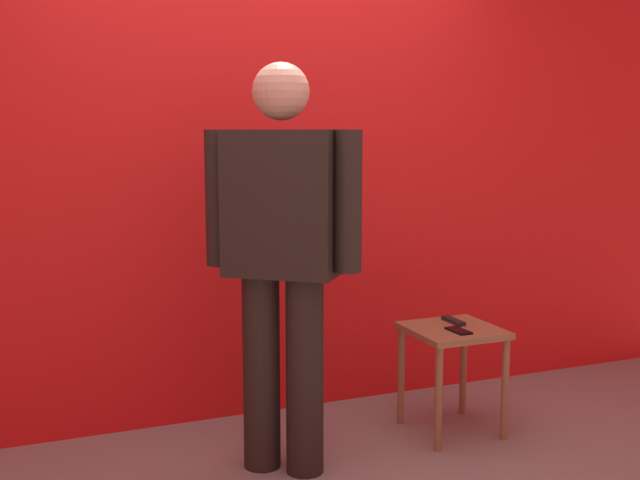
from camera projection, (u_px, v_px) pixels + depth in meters
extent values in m
cube|color=red|center=(253.00, 127.00, 3.97)|extent=(5.73, 0.12, 3.04)
cylinder|color=black|center=(261.00, 372.00, 3.41)|extent=(0.23, 0.23, 0.88)
cylinder|color=black|center=(305.00, 376.00, 3.35)|extent=(0.23, 0.23, 0.88)
cube|color=black|center=(282.00, 203.00, 3.27)|extent=(0.52, 0.49, 0.63)
cube|color=red|center=(291.00, 194.00, 3.39)|extent=(0.11, 0.09, 0.53)
cube|color=#384C99|center=(292.00, 198.00, 3.40)|extent=(0.04, 0.04, 0.48)
cylinder|color=black|center=(219.00, 198.00, 3.35)|extent=(0.17, 0.17, 0.59)
cylinder|color=black|center=(348.00, 202.00, 3.19)|extent=(0.17, 0.17, 0.59)
sphere|color=tan|center=(281.00, 91.00, 3.21)|extent=(0.24, 0.24, 0.24)
cube|color=olive|center=(453.00, 330.00, 3.80)|extent=(0.43, 0.43, 0.03)
cylinder|color=olive|center=(439.00, 399.00, 3.60)|extent=(0.04, 0.04, 0.51)
cylinder|color=olive|center=(505.00, 389.00, 3.74)|extent=(0.04, 0.04, 0.51)
cylinder|color=olive|center=(401.00, 376.00, 3.94)|extent=(0.04, 0.04, 0.51)
cylinder|color=olive|center=(463.00, 368.00, 4.08)|extent=(0.04, 0.04, 0.51)
cube|color=black|center=(459.00, 331.00, 3.72)|extent=(0.08, 0.15, 0.01)
cube|color=black|center=(453.00, 321.00, 3.89)|extent=(0.05, 0.17, 0.02)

